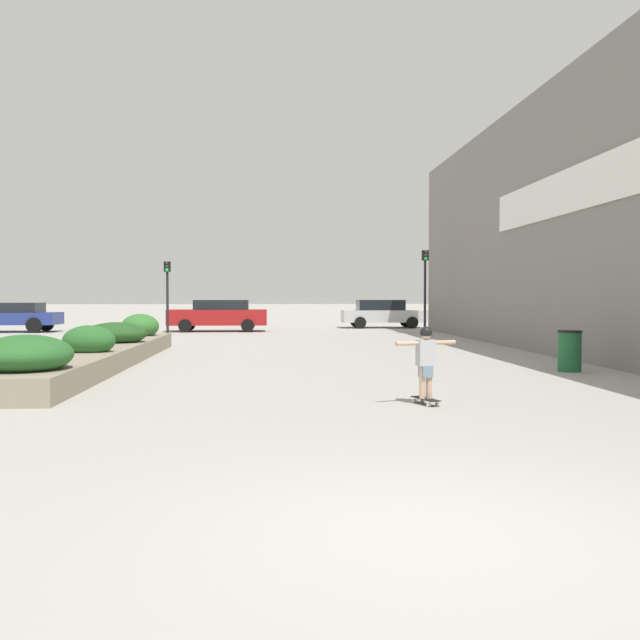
{
  "coord_description": "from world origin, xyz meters",
  "views": [
    {
      "loc": [
        -1.18,
        -5.06,
        1.72
      ],
      "look_at": [
        0.4,
        17.33,
        0.96
      ],
      "focal_mm": 40.0,
      "sensor_mm": 36.0,
      "label": 1
    }
  ],
  "objects_px": {
    "car_leftmost": "(219,315)",
    "traffic_light_left": "(167,285)",
    "traffic_light_right": "(425,278)",
    "car_center_right": "(383,313)",
    "trash_bin": "(570,351)",
    "skateboard": "(426,400)",
    "skateboarder": "(426,355)",
    "car_rightmost": "(589,313)",
    "car_center_left": "(11,316)"
  },
  "relations": [
    {
      "from": "car_leftmost",
      "to": "traffic_light_left",
      "type": "xyz_separation_m",
      "value": [
        -2.01,
        -3.16,
        1.42
      ]
    },
    {
      "from": "traffic_light_right",
      "to": "car_center_right",
      "type": "bearing_deg",
      "value": 96.23
    },
    {
      "from": "traffic_light_right",
      "to": "trash_bin",
      "type": "bearing_deg",
      "value": -90.23
    },
    {
      "from": "skateboard",
      "to": "traffic_light_left",
      "type": "height_order",
      "value": "traffic_light_left"
    },
    {
      "from": "car_center_right",
      "to": "traffic_light_left",
      "type": "bearing_deg",
      "value": -58.26
    },
    {
      "from": "skateboarder",
      "to": "car_rightmost",
      "type": "xyz_separation_m",
      "value": [
        14.29,
        25.19,
        0.02
      ]
    },
    {
      "from": "car_center_right",
      "to": "skateboard",
      "type": "bearing_deg",
      "value": -7.65
    },
    {
      "from": "trash_bin",
      "to": "car_center_left",
      "type": "relative_size",
      "value": 0.21
    },
    {
      "from": "car_leftmost",
      "to": "car_center_left",
      "type": "xyz_separation_m",
      "value": [
        -9.85,
        0.1,
        -0.04
      ]
    },
    {
      "from": "skateboard",
      "to": "skateboarder",
      "type": "bearing_deg",
      "value": 161.63
    },
    {
      "from": "skateboarder",
      "to": "traffic_light_right",
      "type": "xyz_separation_m",
      "value": [
        4.42,
        20.1,
        1.74
      ]
    },
    {
      "from": "skateboard",
      "to": "car_rightmost",
      "type": "relative_size",
      "value": 0.14
    },
    {
      "from": "car_center_right",
      "to": "traffic_light_left",
      "type": "height_order",
      "value": "traffic_light_left"
    },
    {
      "from": "car_center_left",
      "to": "traffic_light_left",
      "type": "height_order",
      "value": "traffic_light_left"
    },
    {
      "from": "skateboarder",
      "to": "trash_bin",
      "type": "distance_m",
      "value": 6.38
    },
    {
      "from": "trash_bin",
      "to": "car_rightmost",
      "type": "height_order",
      "value": "car_rightmost"
    },
    {
      "from": "car_center_left",
      "to": "car_rightmost",
      "type": "distance_m",
      "value": 29.12
    },
    {
      "from": "car_rightmost",
      "to": "trash_bin",
      "type": "bearing_deg",
      "value": -25.82
    },
    {
      "from": "skateboarder",
      "to": "car_leftmost",
      "type": "bearing_deg",
      "value": 83.39
    },
    {
      "from": "skateboard",
      "to": "car_leftmost",
      "type": "bearing_deg",
      "value": 83.39
    },
    {
      "from": "car_center_left",
      "to": "traffic_light_left",
      "type": "xyz_separation_m",
      "value": [
        7.84,
        -3.26,
        1.46
      ]
    },
    {
      "from": "trash_bin",
      "to": "traffic_light_left",
      "type": "height_order",
      "value": "traffic_light_left"
    },
    {
      "from": "traffic_light_left",
      "to": "car_leftmost",
      "type": "bearing_deg",
      "value": 57.58
    },
    {
      "from": "traffic_light_right",
      "to": "car_center_left",
      "type": "bearing_deg",
      "value": 168.95
    },
    {
      "from": "car_center_right",
      "to": "car_rightmost",
      "type": "height_order",
      "value": "car_rightmost"
    },
    {
      "from": "trash_bin",
      "to": "skateboarder",
      "type": "bearing_deg",
      "value": -133.09
    },
    {
      "from": "skateboarder",
      "to": "car_center_left",
      "type": "height_order",
      "value": "car_center_left"
    },
    {
      "from": "skateboard",
      "to": "car_leftmost",
      "type": "relative_size",
      "value": 0.14
    },
    {
      "from": "skateboard",
      "to": "traffic_light_right",
      "type": "distance_m",
      "value": 20.73
    },
    {
      "from": "trash_bin",
      "to": "car_center_left",
      "type": "height_order",
      "value": "car_center_left"
    },
    {
      "from": "skateboard",
      "to": "traffic_light_right",
      "type": "xyz_separation_m",
      "value": [
        4.42,
        20.1,
        2.46
      ]
    },
    {
      "from": "car_rightmost",
      "to": "traffic_light_left",
      "type": "bearing_deg",
      "value": -77.81
    },
    {
      "from": "trash_bin",
      "to": "car_leftmost",
      "type": "bearing_deg",
      "value": 115.96
    },
    {
      "from": "skateboarder",
      "to": "car_center_left",
      "type": "relative_size",
      "value": 0.25
    },
    {
      "from": "car_rightmost",
      "to": "traffic_light_right",
      "type": "relative_size",
      "value": 1.27
    },
    {
      "from": "trash_bin",
      "to": "car_rightmost",
      "type": "distance_m",
      "value": 22.82
    },
    {
      "from": "skateboard",
      "to": "skateboarder",
      "type": "relative_size",
      "value": 0.58
    },
    {
      "from": "skateboarder",
      "to": "traffic_light_left",
      "type": "height_order",
      "value": "traffic_light_left"
    },
    {
      "from": "skateboard",
      "to": "car_center_left",
      "type": "height_order",
      "value": "car_center_left"
    },
    {
      "from": "skateboarder",
      "to": "car_rightmost",
      "type": "bearing_deg",
      "value": 42.06
    },
    {
      "from": "traffic_light_left",
      "to": "car_center_left",
      "type": "bearing_deg",
      "value": 157.46
    },
    {
      "from": "trash_bin",
      "to": "car_center_right",
      "type": "distance_m",
      "value": 22.52
    },
    {
      "from": "traffic_light_left",
      "to": "traffic_light_right",
      "type": "relative_size",
      "value": 0.86
    },
    {
      "from": "car_leftmost",
      "to": "traffic_light_left",
      "type": "height_order",
      "value": "traffic_light_left"
    },
    {
      "from": "trash_bin",
      "to": "car_leftmost",
      "type": "distance_m",
      "value": 21.25
    },
    {
      "from": "car_center_right",
      "to": "traffic_light_right",
      "type": "xyz_separation_m",
      "value": [
        0.77,
        -7.05,
        1.74
      ]
    },
    {
      "from": "trash_bin",
      "to": "traffic_light_left",
      "type": "distance_m",
      "value": 19.63
    },
    {
      "from": "skateboard",
      "to": "car_center_left",
      "type": "relative_size",
      "value": 0.15
    },
    {
      "from": "trash_bin",
      "to": "car_leftmost",
      "type": "relative_size",
      "value": 0.2
    },
    {
      "from": "car_center_left",
      "to": "skateboarder",
      "type": "bearing_deg",
      "value": -148.19
    }
  ]
}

